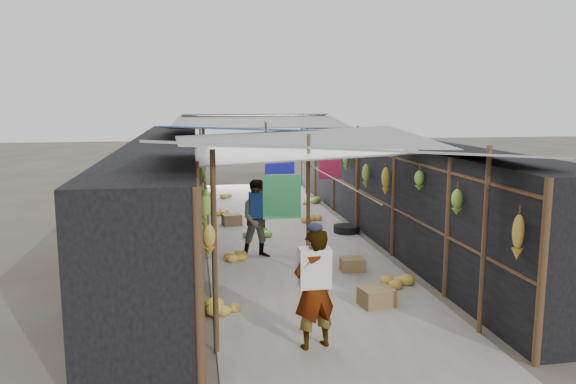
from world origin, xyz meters
TOP-DOWN VIEW (x-y plane):
  - ground at (0.00, 0.00)m, footprint 80.00×80.00m
  - aisle_slab at (0.00, 6.50)m, footprint 3.60×16.00m
  - stall_left at (-2.70, 6.50)m, footprint 1.40×15.00m
  - stall_right at (2.70, 6.50)m, footprint 1.40×15.00m
  - crate_near at (0.87, 3.06)m, footprint 0.47×0.39m
  - crate_mid at (0.73, 1.22)m, footprint 0.56×0.48m
  - crate_back at (-1.10, 7.40)m, footprint 0.53×0.46m
  - black_basin at (1.60, 6.10)m, footprint 0.64×0.64m
  - vendor_elderly at (-0.55, -0.07)m, footprint 0.67×0.54m
  - shopper_blue at (-0.75, 4.31)m, footprint 0.80×0.63m
  - vendor_seated at (0.71, 8.86)m, footprint 0.58×0.66m
  - market_canopy at (0.03, 6.84)m, footprint 5.62×15.20m
  - hanging_bananas at (-0.05, 6.40)m, footprint 3.95×14.01m
  - floor_bananas at (-0.21, 7.10)m, footprint 3.67×10.67m

SIDE VIEW (x-z plane):
  - ground at x=0.00m, z-range 0.00..0.00m
  - aisle_slab at x=0.00m, z-range 0.00..0.02m
  - black_basin at x=1.60m, z-range 0.00..0.19m
  - crate_near at x=0.87m, z-range 0.00..0.27m
  - crate_mid at x=0.73m, z-range 0.00..0.30m
  - crate_back at x=-1.10m, z-range 0.00..0.30m
  - floor_bananas at x=-0.21m, z-range -0.02..0.32m
  - vendor_seated at x=0.71m, z-range 0.00..0.89m
  - vendor_elderly at x=-0.55m, z-range 0.00..1.60m
  - shopper_blue at x=-0.75m, z-range 0.00..1.62m
  - stall_left at x=-2.70m, z-range 0.00..2.30m
  - stall_right at x=2.70m, z-range 0.00..2.30m
  - hanging_bananas at x=-0.05m, z-range 1.20..2.06m
  - market_canopy at x=0.03m, z-range 1.02..3.79m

